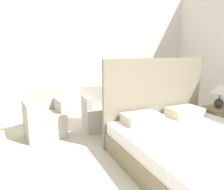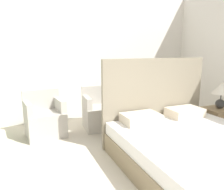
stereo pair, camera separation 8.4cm
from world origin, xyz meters
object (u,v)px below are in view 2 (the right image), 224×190
Objects in this scene: armchair_near_window_left at (45,121)px; nightstand at (218,121)px; bed at (193,147)px; table_lamp at (222,91)px; armchair_near_window_right at (101,114)px.

armchair_near_window_left is 3.24m from nightstand.
nightstand is at bearing 29.64° from bed.
armchair_near_window_left is 3.29m from table_lamp.
table_lamp reaches higher than armchair_near_window_right.
table_lamp is at bearing -27.46° from armchair_near_window_right.
bed reaches higher than armchair_near_window_right.
armchair_near_window_right is (-0.64, 1.90, 0.01)m from bed.
armchair_near_window_right is at bearing 148.52° from nightstand.
armchair_near_window_left is at bearing 158.70° from nightstand.
table_lamp is (1.28, 0.72, 0.55)m from bed.
bed reaches higher than armchair_near_window_left.
armchair_near_window_right is at bearing -6.78° from armchair_near_window_left.
armchair_near_window_right is 2.32m from table_lamp.
armchair_near_window_right is at bearing 148.39° from table_lamp.
armchair_near_window_left is 1.74× the size of table_lamp.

